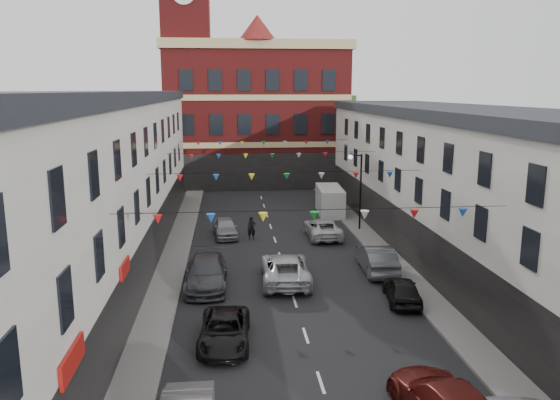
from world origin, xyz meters
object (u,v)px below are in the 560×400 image
object	(u,v)px
car_left_c	(224,331)
car_left_d	(206,273)
street_lamp	(358,181)
moving_car	(285,268)
car_right_e	(377,259)
car_right_f	(323,228)
car_right_d	(402,290)
pedestrian	(252,228)
car_left_e	(225,227)
white_van	(330,201)

from	to	relation	value
car_left_c	car_left_d	size ratio (longest dim) A/B	0.83
car_left_c	car_left_d	bearing A→B (deg)	101.03
street_lamp	moving_car	distance (m)	13.24
car_left_d	car_right_e	world-z (taller)	car_right_e
street_lamp	car_right_f	distance (m)	4.65
car_right_d	car_right_e	world-z (taller)	car_right_e
car_right_d	moving_car	xyz separation A→B (m)	(-5.67, 3.60, 0.13)
car_left_d	pedestrian	size ratio (longest dim) A/B	3.24
car_right_f	moving_car	xyz separation A→B (m)	(-3.77, -9.33, 0.09)
car_right_d	car_left_c	bearing A→B (deg)	30.66
car_right_d	car_right_e	size ratio (longest dim) A/B	0.79
car_left_e	car_right_d	world-z (taller)	car_left_e
car_right_f	car_right_d	bearing A→B (deg)	97.80
street_lamp	car_left_d	xyz separation A→B (m)	(-11.17, -11.29, -3.10)
street_lamp	pedestrian	bearing A→B (deg)	-168.01
white_van	car_left_e	bearing A→B (deg)	-139.39
car_left_d	car_right_e	xyz separation A→B (m)	(10.12, 1.60, 0.01)
car_left_d	car_left_e	bearing A→B (deg)	84.99
moving_car	white_van	size ratio (longest dim) A/B	1.09
car_left_c	car_right_e	distance (m)	12.67
car_left_d	pedestrian	world-z (taller)	pedestrian
car_right_e	white_van	size ratio (longest dim) A/B	0.93
car_right_f	car_right_e	bearing A→B (deg)	102.74
street_lamp	car_left_c	bearing A→B (deg)	-118.75
car_left_d	street_lamp	bearing A→B (deg)	45.84
moving_car	street_lamp	bearing A→B (deg)	-119.10
car_right_f	white_van	world-z (taller)	white_van
car_left_e	pedestrian	world-z (taller)	pedestrian
car_left_c	moving_car	distance (m)	8.28
car_right_f	pedestrian	bearing A→B (deg)	0.55
street_lamp	car_right_f	bearing A→B (deg)	-150.82
car_left_d	moving_car	world-z (taller)	car_left_d
pedestrian	car_right_f	bearing A→B (deg)	-3.25
car_right_e	street_lamp	bearing A→B (deg)	-93.70
car_left_e	car_left_d	bearing A→B (deg)	-100.50
car_left_d	car_right_f	world-z (taller)	car_left_d
white_van	pedestrian	xyz separation A→B (m)	(-7.29, -7.94, -0.32)
car_left_c	car_right_d	size ratio (longest dim) A/B	1.17
pedestrian	car_left_c	bearing A→B (deg)	-100.87
car_left_d	pedestrian	xyz separation A→B (m)	(2.94, 9.54, 0.05)
car_left_e	car_right_e	distance (m)	12.74
car_left_d	car_right_d	bearing A→B (deg)	-17.43
white_van	car_left_c	bearing A→B (deg)	-106.92
car_left_c	car_left_e	bearing A→B (deg)	92.95
street_lamp	moving_car	xyz separation A→B (m)	(-6.72, -10.97, -3.10)
car_right_d	white_van	bearing A→B (deg)	-82.97
street_lamp	car_right_e	world-z (taller)	street_lamp
white_van	street_lamp	bearing A→B (deg)	-77.75
car_right_f	moving_car	world-z (taller)	moving_car
car_right_d	street_lamp	bearing A→B (deg)	-86.82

